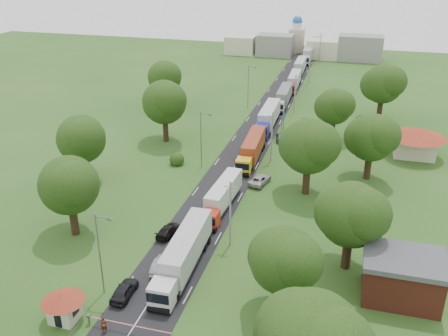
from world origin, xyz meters
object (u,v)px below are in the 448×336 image
(boom_barrier, at_px, (117,323))
(truck_0, at_px, (184,254))
(guard_booth, at_px, (63,302))
(car_lane_front, at_px, (124,290))
(car_lane_mid, at_px, (161,265))
(pedestrian_near, at_px, (104,326))
(info_sign, at_px, (283,120))

(boom_barrier, height_order, truck_0, truck_0)
(boom_barrier, bearing_deg, guard_booth, -179.99)
(truck_0, xyz_separation_m, car_lane_front, (-4.71, -6.25, -1.53))
(car_lane_mid, bearing_deg, truck_0, -170.31)
(car_lane_front, distance_m, pedestrian_near, 5.73)
(guard_booth, distance_m, car_lane_mid, 12.30)
(boom_barrier, bearing_deg, car_lane_mid, 88.05)
(boom_barrier, height_order, pedestrian_near, pedestrian_near)
(guard_booth, relative_size, truck_0, 0.28)
(guard_booth, xyz_separation_m, info_sign, (12.40, 60.00, 0.84))
(boom_barrier, height_order, info_sign, info_sign)
(boom_barrier, relative_size, truck_0, 0.59)
(info_sign, bearing_deg, boom_barrier, -96.24)
(guard_booth, bearing_deg, truck_0, 51.62)
(info_sign, relative_size, car_lane_front, 0.90)
(pedestrian_near, bearing_deg, guard_booth, 139.50)
(boom_barrier, relative_size, car_lane_mid, 2.12)
(guard_booth, xyz_separation_m, pedestrian_near, (4.78, -0.70, -1.29))
(car_lane_front, bearing_deg, guard_booth, 48.26)
(car_lane_front, bearing_deg, info_sign, -100.20)
(guard_booth, height_order, car_lane_mid, guard_booth)
(guard_booth, distance_m, truck_0, 14.36)
(info_sign, bearing_deg, pedestrian_near, -97.16)
(guard_booth, height_order, pedestrian_near, guard_booth)
(info_sign, distance_m, pedestrian_near, 61.21)
(info_sign, relative_size, car_lane_mid, 0.94)
(pedestrian_near, bearing_deg, car_lane_mid, 50.61)
(info_sign, relative_size, pedestrian_near, 2.36)
(truck_0, relative_size, car_lane_mid, 3.62)
(guard_booth, bearing_deg, boom_barrier, 0.01)
(car_lane_front, xyz_separation_m, car_lane_mid, (2.00, 5.52, -0.06))
(car_lane_front, relative_size, car_lane_mid, 1.05)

